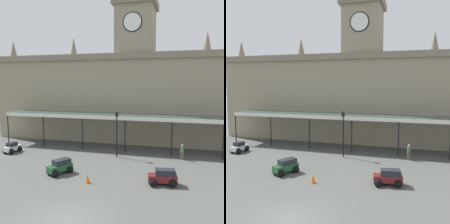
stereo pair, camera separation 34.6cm
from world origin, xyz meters
TOP-DOWN VIEW (x-y plane):
  - ground_plane at (0.00, 0.00)m, footprint 140.00×140.00m
  - station_building at (0.00, 21.85)m, footprint 40.21×5.61m
  - entrance_canopy at (-0.00, 16.91)m, footprint 31.92×3.26m
  - car_white_sedan at (-12.61, 12.01)m, footprint 1.68×2.14m
  - car_maroon_estate at (5.07, 6.99)m, footprint 2.38×1.81m
  - car_green_estate at (-3.96, 7.12)m, footprint 2.18×2.43m
  - pedestrian_near_entrance at (6.46, 14.42)m, footprint 0.34×0.34m
  - victorian_lamppost at (-0.43, 13.55)m, footprint 0.30×0.30m
  - traffic_cone at (-0.81, 5.70)m, footprint 0.40×0.40m

SIDE VIEW (x-z plane):
  - ground_plane at x=0.00m, z-range 0.00..0.00m
  - traffic_cone at x=-0.81m, z-range 0.00..0.73m
  - car_white_sedan at x=-12.61m, z-range -0.09..1.10m
  - car_maroon_estate at x=5.07m, z-range -0.07..1.20m
  - car_green_estate at x=-3.96m, z-range -0.07..1.20m
  - pedestrian_near_entrance at x=6.46m, z-range 0.07..1.74m
  - victorian_lamppost at x=-0.43m, z-range 0.60..5.63m
  - entrance_canopy at x=0.00m, z-range 1.98..6.28m
  - station_building at x=0.00m, z-range -2.84..16.04m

